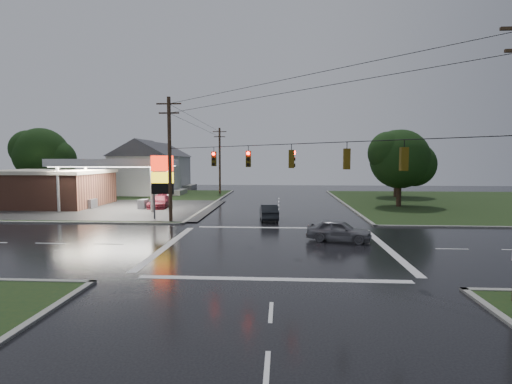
# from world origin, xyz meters

# --- Properties ---
(ground) EXTENTS (120.00, 120.00, 0.00)m
(ground) POSITION_xyz_m (0.00, 0.00, 0.00)
(ground) COLOR black
(ground) RESTS_ON ground
(grass_nw) EXTENTS (36.00, 36.00, 0.08)m
(grass_nw) POSITION_xyz_m (-26.00, 26.00, 0.04)
(grass_nw) COLOR #1A3216
(grass_nw) RESTS_ON ground
(grass_ne) EXTENTS (36.00, 36.00, 0.08)m
(grass_ne) POSITION_xyz_m (26.00, 26.00, 0.04)
(grass_ne) COLOR #1A3216
(grass_ne) RESTS_ON ground
(gas_station) EXTENTS (26.20, 18.00, 5.60)m
(gas_station) POSITION_xyz_m (-25.68, 19.70, 2.55)
(gas_station) COLOR #2D2D2D
(gas_station) RESTS_ON ground
(pylon_sign) EXTENTS (2.00, 0.35, 6.00)m
(pylon_sign) POSITION_xyz_m (-10.50, 10.50, 4.01)
(pylon_sign) COLOR #59595E
(pylon_sign) RESTS_ON ground
(utility_pole_nw) EXTENTS (2.20, 0.32, 11.00)m
(utility_pole_nw) POSITION_xyz_m (-9.50, 9.50, 5.72)
(utility_pole_nw) COLOR #382619
(utility_pole_nw) RESTS_ON ground
(utility_pole_n) EXTENTS (2.20, 0.32, 10.50)m
(utility_pole_n) POSITION_xyz_m (-9.50, 38.00, 5.47)
(utility_pole_n) COLOR #382619
(utility_pole_n) RESTS_ON ground
(traffic_signals) EXTENTS (26.87, 26.87, 1.47)m
(traffic_signals) POSITION_xyz_m (0.02, -0.02, 6.48)
(traffic_signals) COLOR black
(traffic_signals) RESTS_ON ground
(house_near) EXTENTS (11.05, 8.48, 8.60)m
(house_near) POSITION_xyz_m (-20.95, 36.00, 4.41)
(house_near) COLOR silver
(house_near) RESTS_ON ground
(house_far) EXTENTS (11.05, 8.48, 8.60)m
(house_far) POSITION_xyz_m (-21.95, 48.00, 4.41)
(house_far) COLOR silver
(house_far) RESTS_ON ground
(tree_nw_behind) EXTENTS (8.93, 7.60, 10.00)m
(tree_nw_behind) POSITION_xyz_m (-33.84, 29.99, 6.18)
(tree_nw_behind) COLOR black
(tree_nw_behind) RESTS_ON ground
(tree_ne_near) EXTENTS (7.99, 6.80, 8.98)m
(tree_ne_near) POSITION_xyz_m (14.14, 21.99, 5.56)
(tree_ne_near) COLOR black
(tree_ne_near) RESTS_ON ground
(tree_ne_far) EXTENTS (8.46, 7.20, 9.80)m
(tree_ne_far) POSITION_xyz_m (17.15, 33.99, 6.18)
(tree_ne_far) COLOR black
(tree_ne_far) RESTS_ON ground
(car_north) EXTENTS (1.98, 4.52, 1.45)m
(car_north) POSITION_xyz_m (-0.80, 11.15, 0.72)
(car_north) COLOR black
(car_north) RESTS_ON ground
(car_crossing) EXTENTS (4.65, 2.81, 1.48)m
(car_crossing) POSITION_xyz_m (4.29, 1.98, 0.74)
(car_crossing) COLOR slate
(car_crossing) RESTS_ON ground
(car_pump) EXTENTS (2.30, 5.12, 1.46)m
(car_pump) POSITION_xyz_m (-13.44, 19.12, 0.73)
(car_pump) COLOR maroon
(car_pump) RESTS_ON ground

